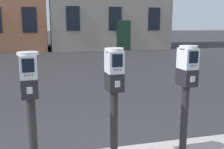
{
  "coord_description": "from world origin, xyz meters",
  "views": [
    {
      "loc": [
        -0.59,
        -2.85,
        1.75
      ],
      "look_at": [
        0.11,
        -0.04,
        1.19
      ],
      "focal_mm": 40.53,
      "sensor_mm": 36.0,
      "label": 1
    }
  ],
  "objects": [
    {
      "name": "parking_meter_twin_adjacent",
      "position": [
        0.11,
        -0.14,
        1.08
      ],
      "size": [
        0.23,
        0.26,
        1.37
      ],
      "rotation": [
        0.0,
        0.0,
        -1.52
      ],
      "color": "black",
      "rests_on": "sidewalk_slab"
    },
    {
      "name": "parking_meter_near_kerb",
      "position": [
        -0.81,
        -0.14,
        1.07
      ],
      "size": [
        0.23,
        0.26,
        1.35
      ],
      "rotation": [
        0.0,
        0.0,
        -1.52
      ],
      "color": "black",
      "rests_on": "sidewalk_slab"
    },
    {
      "name": "parking_meter_end_of_row",
      "position": [
        1.03,
        -0.14,
        1.09
      ],
      "size": [
        0.23,
        0.26,
        1.38
      ],
      "rotation": [
        0.0,
        0.0,
        -1.52
      ],
      "color": "black",
      "rests_on": "sidewalk_slab"
    }
  ]
}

